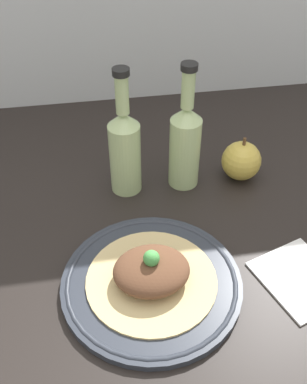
# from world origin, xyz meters

# --- Properties ---
(ground_plane) EXTENTS (1.80, 1.10, 0.04)m
(ground_plane) POSITION_xyz_m (0.00, 0.00, -0.02)
(ground_plane) COLOR black
(plate) EXTENTS (0.30, 0.30, 0.02)m
(plate) POSITION_xyz_m (-0.06, -0.10, 0.01)
(plate) COLOR #2D333D
(plate) RESTS_ON ground_plane
(plated_food) EXTENTS (0.21, 0.21, 0.07)m
(plated_food) POSITION_xyz_m (-0.06, -0.10, 0.03)
(plated_food) COLOR #D6BC7F
(plated_food) RESTS_ON plate
(cider_bottle_left) EXTENTS (0.06, 0.06, 0.26)m
(cider_bottle_left) POSITION_xyz_m (-0.07, 0.15, 0.10)
(cider_bottle_left) COLOR #B7D18E
(cider_bottle_left) RESTS_ON ground_plane
(cider_bottle_right) EXTENTS (0.06, 0.06, 0.26)m
(cider_bottle_right) POSITION_xyz_m (0.05, 0.15, 0.10)
(cider_bottle_right) COLOR #B7D18E
(cider_bottle_right) RESTS_ON ground_plane
(apple) EXTENTS (0.08, 0.08, 0.10)m
(apple) POSITION_xyz_m (0.17, 0.15, 0.04)
(apple) COLOR gold
(apple) RESTS_ON ground_plane
(napkin) EXTENTS (0.16, 0.17, 0.01)m
(napkin) POSITION_xyz_m (0.19, -0.13, 0.00)
(napkin) COLOR white
(napkin) RESTS_ON ground_plane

